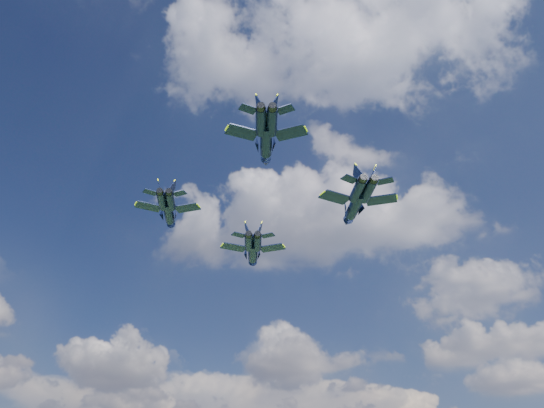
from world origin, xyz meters
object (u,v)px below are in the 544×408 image
Objects in this scene: jet_left at (169,213)px; jet_right at (354,206)px; jet_lead at (253,253)px; jet_slot at (266,142)px.

jet_right is (29.58, 9.19, 2.31)m from jet_left.
jet_lead reaches higher than jet_left.
jet_right is 24.16m from jet_slot.
jet_slot is (19.90, -12.94, 1.58)m from jet_left.
jet_slot reaches higher than jet_left.
jet_slot is at bearing -51.33° from jet_left.
jet_left is at bearing 177.15° from jet_right.
jet_slot is at bearing -133.73° from jet_right.
jet_right reaches higher than jet_lead.
jet_lead is 20.38m from jet_left.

